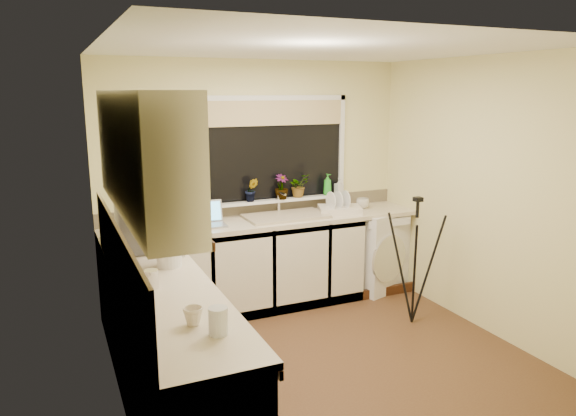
{
  "coord_description": "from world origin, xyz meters",
  "views": [
    {
      "loc": [
        -1.92,
        -3.62,
        2.15
      ],
      "look_at": [
        -0.07,
        0.55,
        1.15
      ],
      "focal_mm": 33.67,
      "sensor_mm": 36.0,
      "label": 1
    }
  ],
  "objects": [
    {
      "name": "floor",
      "position": [
        0.0,
        0.0,
        0.0
      ],
      "size": [
        3.2,
        3.2,
        0.0
      ],
      "primitive_type": "plane",
      "color": "brown",
      "rests_on": "ground"
    },
    {
      "name": "ceiling",
      "position": [
        0.0,
        0.0,
        2.45
      ],
      "size": [
        3.2,
        3.2,
        0.0
      ],
      "primitive_type": "plane",
      "rotation": [
        3.14,
        0.0,
        0.0
      ],
      "color": "white",
      "rests_on": "ground"
    },
    {
      "name": "wall_back",
      "position": [
        0.0,
        1.5,
        1.23
      ],
      "size": [
        3.2,
        0.0,
        3.2
      ],
      "primitive_type": "plane",
      "rotation": [
        1.57,
        0.0,
        0.0
      ],
      "color": "beige",
      "rests_on": "ground"
    },
    {
      "name": "wall_front",
      "position": [
        0.0,
        -1.5,
        1.23
      ],
      "size": [
        3.2,
        0.0,
        3.2
      ],
      "primitive_type": "plane",
      "rotation": [
        -1.57,
        0.0,
        0.0
      ],
      "color": "beige",
      "rests_on": "ground"
    },
    {
      "name": "wall_left",
      "position": [
        -1.6,
        0.0,
        1.23
      ],
      "size": [
        0.0,
        3.0,
        3.0
      ],
      "primitive_type": "plane",
      "rotation": [
        1.57,
        0.0,
        1.57
      ],
      "color": "beige",
      "rests_on": "ground"
    },
    {
      "name": "wall_right",
      "position": [
        1.6,
        0.0,
        1.23
      ],
      "size": [
        0.0,
        3.0,
        3.0
      ],
      "primitive_type": "plane",
      "rotation": [
        1.57,
        0.0,
        -1.57
      ],
      "color": "beige",
      "rests_on": "ground"
    },
    {
      "name": "base_cabinet_back",
      "position": [
        -0.33,
        1.2,
        0.43
      ],
      "size": [
        2.55,
        0.6,
        0.86
      ],
      "primitive_type": "cube",
      "color": "silver",
      "rests_on": "floor"
    },
    {
      "name": "base_cabinet_left",
      "position": [
        -1.3,
        -0.3,
        0.43
      ],
      "size": [
        0.54,
        2.4,
        0.86
      ],
      "primitive_type": "cube",
      "color": "silver",
      "rests_on": "floor"
    },
    {
      "name": "worktop_back",
      "position": [
        0.0,
        1.2,
        0.88
      ],
      "size": [
        3.2,
        0.6,
        0.04
      ],
      "primitive_type": "cube",
      "color": "beige",
      "rests_on": "base_cabinet_back"
    },
    {
      "name": "worktop_left",
      "position": [
        -1.3,
        -0.3,
        0.88
      ],
      "size": [
        0.6,
        2.4,
        0.04
      ],
      "primitive_type": "cube",
      "color": "beige",
      "rests_on": "base_cabinet_left"
    },
    {
      "name": "upper_cabinet",
      "position": [
        -1.44,
        -0.45,
        1.8
      ],
      "size": [
        0.28,
        1.9,
        0.7
      ],
      "primitive_type": "cube",
      "color": "silver",
      "rests_on": "wall_left"
    },
    {
      "name": "splashback_left",
      "position": [
        -1.59,
        -0.3,
        1.12
      ],
      "size": [
        0.02,
        2.4,
        0.45
      ],
      "primitive_type": "cube",
      "color": "beige",
      "rests_on": "wall_left"
    },
    {
      "name": "splashback_back",
      "position": [
        0.0,
        1.49,
        0.97
      ],
      "size": [
        3.2,
        0.02,
        0.14
      ],
      "primitive_type": "cube",
      "color": "beige",
      "rests_on": "wall_back"
    },
    {
      "name": "window_glass",
      "position": [
        0.2,
        1.49,
        1.55
      ],
      "size": [
        1.5,
        0.02,
        1.0
      ],
      "primitive_type": "cube",
      "color": "black",
      "rests_on": "wall_back"
    },
    {
      "name": "window_blind",
      "position": [
        0.2,
        1.46,
        1.92
      ],
      "size": [
        1.5,
        0.02,
        0.25
      ],
      "primitive_type": "cube",
      "color": "tan",
      "rests_on": "wall_back"
    },
    {
      "name": "windowsill",
      "position": [
        0.2,
        1.43,
        1.04
      ],
      "size": [
        1.6,
        0.14,
        0.03
      ],
      "primitive_type": "cube",
      "color": "white",
      "rests_on": "wall_back"
    },
    {
      "name": "sink",
      "position": [
        0.2,
        1.2,
        0.91
      ],
      "size": [
        0.82,
        0.46,
        0.03
      ],
      "primitive_type": "cube",
      "color": "tan",
      "rests_on": "worktop_back"
    },
    {
      "name": "faucet",
      "position": [
        0.2,
        1.38,
        1.02
      ],
      "size": [
        0.03,
        0.03,
        0.24
      ],
      "primitive_type": "cylinder",
      "color": "silver",
      "rests_on": "worktop_back"
    },
    {
      "name": "washing_machine",
      "position": [
        1.25,
        1.22,
        0.44
      ],
      "size": [
        0.76,
        0.75,
        0.87
      ],
      "primitive_type": "cube",
      "rotation": [
        0.0,
        0.0,
        0.29
      ],
      "color": "white",
      "rests_on": "floor"
    },
    {
      "name": "laptop",
      "position": [
        -0.59,
        1.22,
        0.96
      ],
      "size": [
        0.32,
        0.3,
        0.22
      ],
      "rotation": [
        0.0,
        0.0,
        -0.07
      ],
      "color": "gray",
      "rests_on": "worktop_back"
    },
    {
      "name": "kettle",
      "position": [
        -1.19,
        0.14,
        1.02
      ],
      "size": [
        0.18,
        0.18,
        0.23
      ],
      "primitive_type": "cylinder",
      "color": "white",
      "rests_on": "worktop_left"
    },
    {
      "name": "dish_rack",
      "position": [
        0.8,
        1.17,
        0.93
      ],
      "size": [
        0.52,
        0.45,
        0.06
      ],
      "primitive_type": "cube",
      "rotation": [
        0.0,
        0.0,
        -0.35
      ],
      "color": "silver",
      "rests_on": "worktop_back"
    },
    {
      "name": "tripod",
      "position": [
        1.09,
        0.25,
        0.6
      ],
      "size": [
        0.67,
        0.67,
        1.21
      ],
      "primitive_type": null,
      "rotation": [
        0.0,
        0.0,
        -0.13
      ],
      "color": "black",
      "rests_on": "floor"
    },
    {
      "name": "glass_jug",
      "position": [
        -1.19,
        -1.09,
        0.97
      ],
      "size": [
        0.1,
        0.1,
        0.15
      ],
      "primitive_type": "cylinder",
      "color": "silver",
      "rests_on": "worktop_left"
    },
    {
      "name": "steel_jar",
      "position": [
        -1.39,
        -0.26,
        0.96
      ],
      "size": [
        0.09,
        0.09,
        0.12
      ],
      "primitive_type": "cylinder",
      "color": "silver",
      "rests_on": "worktop_left"
    },
    {
      "name": "microwave",
      "position": [
        -1.26,
        0.73,
        1.07
      ],
      "size": [
        0.42,
        0.61,
        0.33
      ],
      "primitive_type": "imported",
      "rotation": [
        0.0,
        0.0,
        1.55
      ],
      "color": "silver",
      "rests_on": "worktop_left"
    },
    {
      "name": "plant_b",
      "position": [
        -0.09,
        1.39,
        1.17
      ],
      "size": [
        0.16,
        0.14,
        0.24
      ],
      "primitive_type": "imported",
      "rotation": [
        0.0,
        0.0,
        -0.31
      ],
      "color": "#999999",
      "rests_on": "windowsill"
    },
    {
      "name": "plant_c",
      "position": [
        0.24,
        1.4,
        1.18
      ],
      "size": [
        0.17,
        0.17,
        0.26
      ],
      "primitive_type": "imported",
      "rotation": [
        0.0,
        0.0,
        0.23
      ],
      "color": "#999999",
      "rests_on": "windowsill"
    },
    {
      "name": "plant_d",
      "position": [
        0.44,
        1.43,
        1.17
      ],
      "size": [
        0.26,
        0.24,
        0.24
      ],
      "primitive_type": "imported",
      "rotation": [
        0.0,
        0.0,
        0.3
      ],
      "color": "#999999",
      "rests_on": "windowsill"
    },
    {
      "name": "soap_bottle_green",
      "position": [
        0.77,
        1.4,
        1.16
      ],
      "size": [
        0.12,
        0.12,
        0.23
      ],
      "primitive_type": "imported",
      "rotation": [
        0.0,
        0.0,
        0.4
      ],
      "color": "green",
      "rests_on": "windowsill"
    },
    {
      "name": "soap_bottle_clear",
      "position": [
        0.91,
        1.39,
        1.13
      ],
      "size": [
        0.09,
        0.09,
        0.17
      ],
      "primitive_type": "imported",
      "rotation": [
        0.0,
        0.0,
        0.14
      ],
      "color": "#999999",
      "rests_on": "windowsill"
    },
    {
      "name": "cup_back",
      "position": [
        1.13,
        1.25,
        0.95
      ],
      "size": [
        0.14,
        0.14,
        0.11
      ],
      "primitive_type": "imported",
      "rotation": [
        0.0,
        0.0,
        -0.04
      ],
      "color": "beige",
      "rests_on": "worktop_back"
    },
    {
      "name": "cup_left",
      "position": [
        -1.28,
        -0.92,
        0.95
      ],
      "size": [
        0.14,
        0.14,
        0.1
      ],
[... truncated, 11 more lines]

